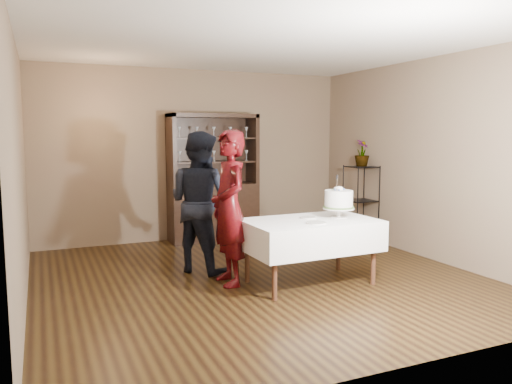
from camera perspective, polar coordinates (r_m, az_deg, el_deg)
floor at (r=5.98m, az=0.33°, el=-9.77°), size 5.00×5.00×0.00m
ceiling at (r=5.82m, az=0.35°, el=16.64°), size 5.00×5.00×0.00m
back_wall at (r=8.09m, az=-6.88°, el=4.21°), size 5.00×0.02×2.70m
wall_left at (r=5.26m, az=-25.46°, el=2.27°), size 0.02×5.00×2.70m
wall_right at (r=7.13m, az=19.07°, el=3.56°), size 0.02×5.00×2.70m
china_hutch at (r=7.97m, az=-4.92°, el=-0.75°), size 1.40×0.48×2.00m
plant_etagere at (r=7.99m, az=11.88°, el=-0.95°), size 0.42×0.42×1.20m
cake_table at (r=5.67m, az=6.20°, el=-4.90°), size 1.49×0.94×0.73m
woman at (r=5.58m, az=-3.09°, el=-1.81°), size 0.42×0.64×1.74m
man at (r=6.14m, az=-6.47°, el=-1.15°), size 1.02×1.06×1.72m
cake at (r=5.80m, az=9.43°, el=-0.97°), size 0.41×0.41×0.50m
plate_near at (r=5.41m, az=6.91°, el=-3.52°), size 0.24×0.24×0.01m
plate_far at (r=5.74m, az=5.95°, el=-2.92°), size 0.21×0.21×0.01m
potted_plant at (r=7.92m, az=12.03°, el=4.39°), size 0.32×0.32×0.41m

